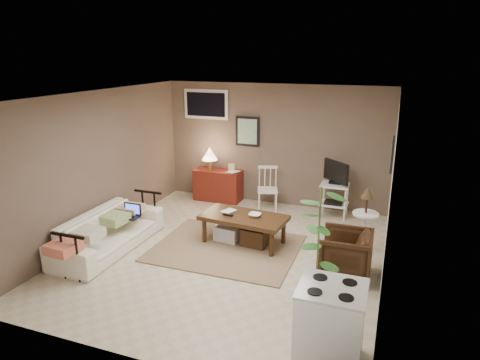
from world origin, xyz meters
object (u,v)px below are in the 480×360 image
at_px(coffee_table, 243,227).
at_px(side_table, 366,212).
at_px(spindle_chair, 268,190).
at_px(sofa, 108,226).
at_px(armchair, 345,252).
at_px(stove, 330,325).
at_px(potted_plant, 318,243).
at_px(red_console, 217,182).
at_px(tv_stand, 335,188).

xyz_separation_m(coffee_table, side_table, (1.84, 0.38, 0.37)).
bearing_deg(spindle_chair, coffee_table, -86.83).
bearing_deg(sofa, side_table, -70.79).
height_order(sofa, armchair, sofa).
xyz_separation_m(side_table, stove, (-0.11, -2.68, -0.23)).
height_order(spindle_chair, stove, spindle_chair).
relative_size(coffee_table, potted_plant, 0.91).
bearing_deg(red_console, stove, -54.35).
xyz_separation_m(sofa, armchair, (3.55, 0.45, -0.04)).
bearing_deg(sofa, coffee_table, -64.21).
bearing_deg(armchair, potted_plant, -16.42).
bearing_deg(red_console, armchair, -38.51).
bearing_deg(red_console, sofa, -103.59).
height_order(side_table, stove, side_table).
distance_m(sofa, potted_plant, 3.37).
bearing_deg(stove, coffee_table, 126.96).
bearing_deg(armchair, stove, 1.19).
relative_size(sofa, tv_stand, 1.86).
height_order(sofa, spindle_chair, spindle_chair).
relative_size(coffee_table, side_table, 1.34).
distance_m(sofa, spindle_chair, 3.14).
xyz_separation_m(sofa, spindle_chair, (1.80, 2.57, 0.00)).
xyz_separation_m(coffee_table, tv_stand, (1.19, 1.69, 0.28)).
distance_m(coffee_table, red_console, 2.21).
bearing_deg(armchair, side_table, 167.05).
bearing_deg(coffee_table, armchair, -15.79).
xyz_separation_m(potted_plant, stove, (0.31, -0.96, -0.40)).
relative_size(side_table, armchair, 1.50).
relative_size(red_console, spindle_chair, 1.32).
distance_m(spindle_chair, potted_plant, 3.37).
relative_size(tv_stand, potted_plant, 0.70).
bearing_deg(potted_plant, armchair, 74.59).
height_order(coffee_table, armchair, armchair).
bearing_deg(coffee_table, tv_stand, 54.90).
height_order(tv_stand, armchair, tv_stand).
xyz_separation_m(coffee_table, sofa, (-1.90, -0.92, 0.11)).
relative_size(coffee_table, tv_stand, 1.31).
bearing_deg(spindle_chair, sofa, -125.11).
bearing_deg(stove, armchair, 92.21).
xyz_separation_m(sofa, tv_stand, (3.08, 2.60, 0.18)).
bearing_deg(stove, spindle_chair, 114.74).
height_order(red_console, tv_stand, red_console).
distance_m(sofa, tv_stand, 4.04).
height_order(red_console, armchair, red_console).
bearing_deg(red_console, spindle_chair, -8.95).
distance_m(red_console, side_table, 3.40).
bearing_deg(side_table, coffee_table, -168.17).
xyz_separation_m(sofa, side_table, (3.73, 1.30, 0.26)).
bearing_deg(spindle_chair, red_console, 171.05).
distance_m(coffee_table, armchair, 1.72).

